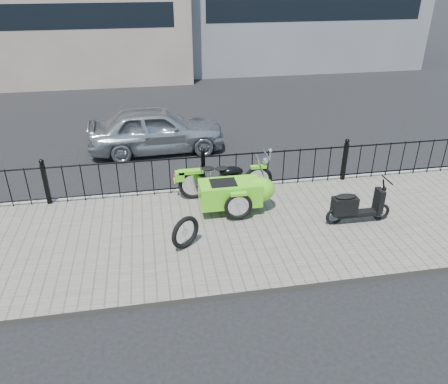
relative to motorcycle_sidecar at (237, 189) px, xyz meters
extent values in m
plane|color=black|center=(-0.60, -0.34, -0.59)|extent=(120.00, 120.00, 0.00)
cube|color=#656055|center=(-0.60, -0.84, -0.53)|extent=(30.00, 3.80, 0.12)
cube|color=gray|center=(-0.60, 1.10, -0.53)|extent=(30.00, 0.10, 0.12)
cylinder|color=black|center=(-0.60, 0.96, 0.40)|extent=(14.00, 0.04, 0.04)
cylinder|color=black|center=(-0.60, 0.96, -0.35)|extent=(14.00, 0.04, 0.04)
cube|color=black|center=(-4.10, 0.96, 0.01)|extent=(0.09, 0.09, 0.96)
sphere|color=black|center=(-4.10, 0.96, 0.55)|extent=(0.11, 0.11, 0.11)
cube|color=black|center=(-0.60, 0.96, 0.01)|extent=(0.09, 0.09, 0.96)
sphere|color=black|center=(-0.60, 0.96, 0.55)|extent=(0.11, 0.11, 0.11)
cube|color=black|center=(2.90, 0.96, 0.01)|extent=(0.09, 0.09, 0.96)
sphere|color=black|center=(2.90, 0.96, 0.55)|extent=(0.11, 0.11, 0.11)
cube|color=black|center=(-6.60, 11.68, 2.41)|extent=(12.50, 0.06, 1.00)
cube|color=black|center=(6.40, 12.68, 2.41)|extent=(10.50, 0.06, 1.00)
torus|color=black|center=(0.62, 0.61, -0.13)|extent=(0.69, 0.09, 0.69)
torus|color=black|center=(-0.88, 0.61, -0.13)|extent=(0.69, 0.09, 0.69)
torus|color=black|center=(-0.08, -0.53, -0.13)|extent=(0.60, 0.08, 0.60)
cube|color=gray|center=(-0.13, 0.61, -0.11)|extent=(0.34, 0.22, 0.24)
cylinder|color=black|center=(-0.13, 0.61, -0.18)|extent=(1.40, 0.04, 0.04)
ellipsoid|color=black|center=(-0.01, 0.61, 0.13)|extent=(0.54, 0.29, 0.26)
cylinder|color=silver|center=(0.80, 0.61, 0.49)|extent=(0.03, 0.56, 0.03)
cylinder|color=silver|center=(0.68, 0.61, 0.18)|extent=(0.25, 0.04, 0.59)
sphere|color=silver|center=(0.78, 0.61, 0.35)|extent=(0.15, 0.15, 0.15)
cube|color=#61D71C|center=(0.62, 0.61, 0.20)|extent=(0.36, 0.12, 0.06)
cube|color=#61D71C|center=(-0.93, 0.61, 0.21)|extent=(0.55, 0.16, 0.08)
ellipsoid|color=black|center=(-0.23, 0.61, 0.23)|extent=(0.31, 0.22, 0.08)
ellipsoid|color=black|center=(-0.55, 0.61, 0.25)|extent=(0.31, 0.22, 0.08)
sphere|color=red|center=(-1.28, 0.61, 0.15)|extent=(0.07, 0.07, 0.07)
cube|color=yellow|center=(-1.30, 0.71, -0.03)|extent=(0.02, 0.14, 0.10)
cube|color=#61D71C|center=(-0.18, -0.14, 0.00)|extent=(1.30, 0.62, 0.50)
ellipsoid|color=#61D71C|center=(0.47, -0.14, 0.02)|extent=(0.65, 0.60, 0.54)
cube|color=black|center=(-0.33, -0.14, 0.23)|extent=(0.55, 0.43, 0.06)
cube|color=#61D71C|center=(-0.08, -0.53, 0.16)|extent=(0.34, 0.11, 0.06)
torus|color=black|center=(2.87, -1.01, -0.28)|extent=(0.38, 0.07, 0.38)
torus|color=black|center=(1.85, -1.01, -0.28)|extent=(0.38, 0.07, 0.38)
cube|color=black|center=(2.36, -1.01, -0.27)|extent=(0.93, 0.20, 0.09)
cube|color=black|center=(2.03, -1.01, -0.06)|extent=(0.51, 0.24, 0.37)
ellipsoid|color=black|center=(2.03, -1.01, 0.16)|extent=(0.44, 0.22, 0.08)
cube|color=black|center=(2.78, -1.01, -0.01)|extent=(0.11, 0.28, 0.51)
cylinder|color=black|center=(2.84, -1.01, 0.27)|extent=(0.14, 0.04, 0.41)
cylinder|color=black|center=(2.88, -1.01, 0.46)|extent=(0.03, 0.41, 0.03)
torus|color=black|center=(-1.25, -1.29, -0.15)|extent=(0.58, 0.47, 0.66)
imported|color=#ADB1B5|center=(-1.55, 3.97, 0.07)|extent=(3.93, 1.69, 1.32)
camera|label=1|loc=(-1.75, -8.19, 4.32)|focal=35.00mm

